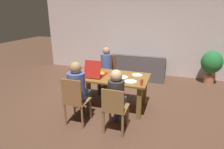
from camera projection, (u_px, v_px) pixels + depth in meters
ground_plane at (111, 106)px, 4.54m from camera, size 20.00×20.00×0.00m
back_wall at (136, 34)px, 6.60m from camera, size 6.91×0.12×2.72m
dining_table at (111, 81)px, 4.34m from camera, size 1.70×0.94×0.76m
chair_0 at (108, 72)px, 5.34m from camera, size 0.43×0.43×0.97m
person_0 at (106, 67)px, 5.14m from camera, size 0.31×0.53×1.23m
chair_1 at (75, 100)px, 3.65m from camera, size 0.43×0.42×0.98m
person_1 at (78, 87)px, 3.71m from camera, size 0.34×0.55×1.26m
chair_2 at (115, 109)px, 3.42m from camera, size 0.42×0.43×0.89m
person_2 at (117, 95)px, 3.47m from camera, size 0.29×0.47×1.19m
pizza_box_0 at (96, 73)px, 4.31m from camera, size 0.38×0.50×0.39m
plate_0 at (123, 77)px, 4.20m from camera, size 0.24×0.24×0.01m
plate_1 at (137, 75)px, 4.34m from camera, size 0.24×0.24×0.01m
plate_2 at (131, 81)px, 3.95m from camera, size 0.26×0.26×0.01m
plate_3 at (89, 69)px, 4.75m from camera, size 0.23×0.23×0.01m
drinking_glass_0 at (82, 74)px, 4.22m from camera, size 0.07×0.07×0.13m
drinking_glass_1 at (142, 82)px, 3.75m from camera, size 0.06×0.06×0.13m
couch at (135, 69)px, 6.35m from camera, size 1.93×0.78×0.82m
potted_plant at (212, 64)px, 5.73m from camera, size 0.61×0.61×1.02m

